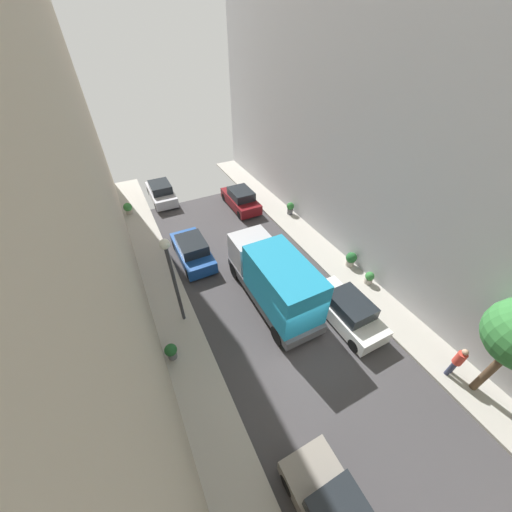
# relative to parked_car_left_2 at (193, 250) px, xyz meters

# --- Properties ---
(ground) EXTENTS (32.00, 32.00, 0.00)m
(ground) POSITION_rel_parked_car_left_2_xyz_m (2.70, -8.48, -0.72)
(ground) COLOR #423F42
(sidewalk_left) EXTENTS (2.00, 44.00, 0.15)m
(sidewalk_left) POSITION_rel_parked_car_left_2_xyz_m (-2.30, -8.48, -0.64)
(sidewalk_left) COLOR #B7B2A8
(sidewalk_left) RESTS_ON ground
(sidewalk_right) EXTENTS (2.00, 44.00, 0.15)m
(sidewalk_right) POSITION_rel_parked_car_left_2_xyz_m (7.70, -8.48, -0.64)
(sidewalk_right) COLOR #B7B2A8
(sidewalk_right) RESTS_ON ground
(parked_car_left_2) EXTENTS (1.78, 4.20, 1.57)m
(parked_car_left_2) POSITION_rel_parked_car_left_2_xyz_m (0.00, 0.00, 0.00)
(parked_car_left_2) COLOR #194799
(parked_car_left_2) RESTS_ON ground
(parked_car_left_3) EXTENTS (1.78, 4.20, 1.57)m
(parked_car_left_3) POSITION_rel_parked_car_left_2_xyz_m (0.00, 8.60, 0.00)
(parked_car_left_3) COLOR silver
(parked_car_left_3) RESTS_ON ground
(parked_car_right_2) EXTENTS (1.78, 4.20, 1.57)m
(parked_car_right_2) POSITION_rel_parked_car_left_2_xyz_m (5.40, -8.09, 0.00)
(parked_car_right_2) COLOR white
(parked_car_right_2) RESTS_ON ground
(parked_car_right_3) EXTENTS (1.78, 4.20, 1.57)m
(parked_car_right_3) POSITION_rel_parked_car_left_2_xyz_m (5.40, 4.54, 0.00)
(parked_car_right_3) COLOR maroon
(parked_car_right_3) RESTS_ON ground
(delivery_truck) EXTENTS (2.26, 6.60, 3.38)m
(delivery_truck) POSITION_rel_parked_car_left_2_xyz_m (2.70, -5.41, 1.07)
(delivery_truck) COLOR #4C4C51
(delivery_truck) RESTS_ON ground
(pedestrian) EXTENTS (0.40, 0.36, 1.72)m
(pedestrian) POSITION_rel_parked_car_left_2_xyz_m (7.40, -12.38, 0.35)
(pedestrian) COLOR #2D334C
(pedestrian) RESTS_ON sidewalk_right
(potted_plant_0) EXTENTS (0.55, 0.55, 0.84)m
(potted_plant_0) POSITION_rel_parked_car_left_2_xyz_m (-2.95, -6.26, -0.10)
(potted_plant_0) COLOR slate
(potted_plant_0) RESTS_ON sidewalk_left
(potted_plant_1) EXTENTS (0.57, 0.57, 0.95)m
(potted_plant_1) POSITION_rel_parked_car_left_2_xyz_m (8.27, 1.69, -0.05)
(potted_plant_1) COLOR slate
(potted_plant_1) RESTS_ON sidewalk_right
(potted_plant_2) EXTENTS (0.65, 0.65, 0.93)m
(potted_plant_2) POSITION_rel_parked_car_left_2_xyz_m (8.33, -5.07, -0.07)
(potted_plant_2) COLOR #B2A899
(potted_plant_2) RESTS_ON sidewalk_right
(potted_plant_4) EXTENTS (0.50, 0.50, 0.77)m
(potted_plant_4) POSITION_rel_parked_car_left_2_xyz_m (8.24, -6.72, -0.17)
(potted_plant_4) COLOR #B2A899
(potted_plant_4) RESTS_ON sidewalk_right
(potted_plant_5) EXTENTS (0.64, 0.64, 0.88)m
(potted_plant_5) POSITION_rel_parked_car_left_2_xyz_m (-2.83, 7.40, -0.09)
(potted_plant_5) COLOR #B2A899
(potted_plant_5) RESTS_ON sidewalk_left
(lamp_post) EXTENTS (0.44, 0.44, 4.98)m
(lamp_post) POSITION_rel_parked_car_left_2_xyz_m (-1.90, -4.38, 2.75)
(lamp_post) COLOR #333338
(lamp_post) RESTS_ON sidewalk_left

